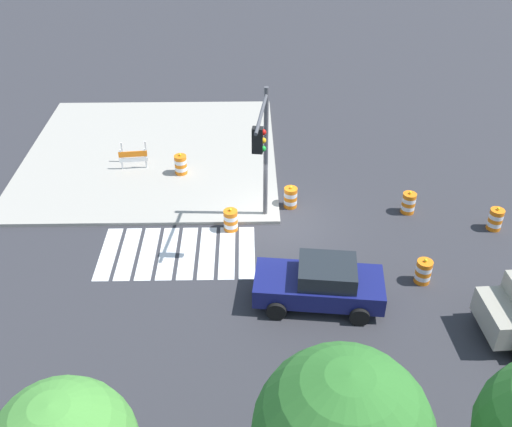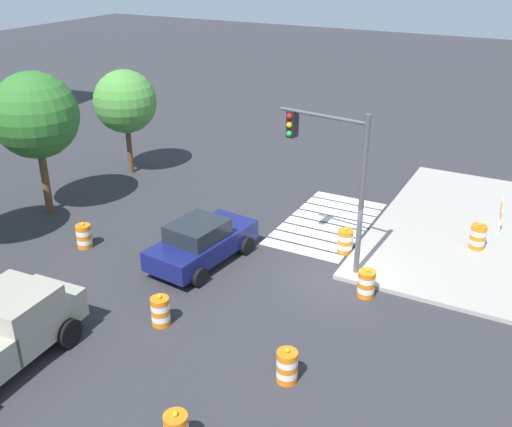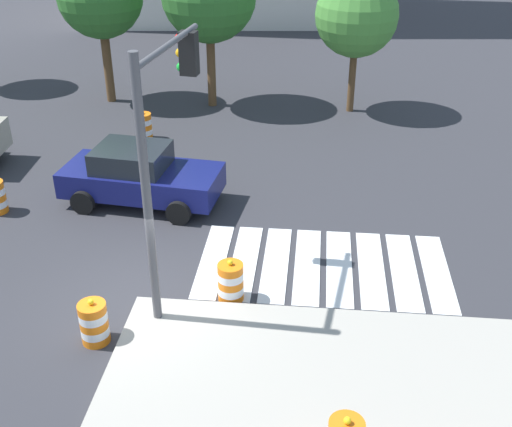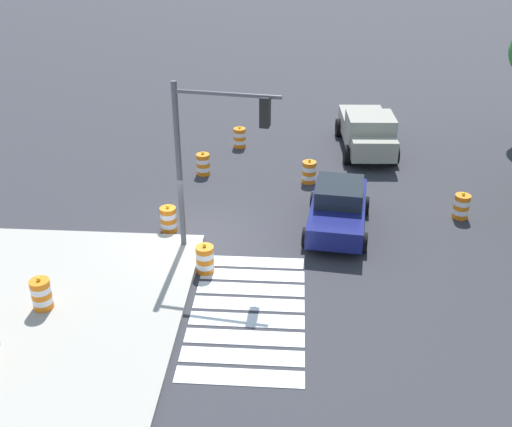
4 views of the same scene
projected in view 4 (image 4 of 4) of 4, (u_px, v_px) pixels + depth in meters
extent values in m
plane|color=#2D2D33|center=(205.00, 239.00, 21.00)|extent=(120.00, 120.00, 0.00)
cube|color=silver|center=(254.00, 262.00, 19.67)|extent=(0.60, 3.20, 0.02)
cube|color=silver|center=(253.00, 275.00, 19.01)|extent=(0.60, 3.20, 0.02)
cube|color=silver|center=(251.00, 289.00, 18.35)|extent=(0.60, 3.20, 0.02)
cube|color=silver|center=(249.00, 304.00, 17.69)|extent=(0.60, 3.20, 0.02)
cube|color=silver|center=(247.00, 320.00, 17.03)|extent=(0.60, 3.20, 0.02)
cube|color=silver|center=(245.00, 338.00, 16.37)|extent=(0.60, 3.20, 0.02)
cube|color=silver|center=(242.00, 357.00, 15.71)|extent=(0.60, 3.20, 0.02)
cube|color=silver|center=(239.00, 377.00, 15.04)|extent=(0.60, 3.20, 0.02)
cube|color=navy|center=(338.00, 212.00, 21.32)|extent=(4.48, 2.32, 0.70)
cube|color=#1E2328|center=(339.00, 192.00, 21.23)|extent=(2.07, 1.81, 0.60)
cylinder|color=black|center=(364.00, 242.00, 20.16)|extent=(0.68, 0.31, 0.66)
cylinder|color=black|center=(306.00, 237.00, 20.46)|extent=(0.68, 0.31, 0.66)
cylinder|color=black|center=(366.00, 205.00, 22.50)|extent=(0.68, 0.31, 0.66)
cylinder|color=black|center=(314.00, 201.00, 22.81)|extent=(0.68, 0.31, 0.66)
cube|color=gray|center=(362.00, 122.00, 28.92)|extent=(2.60, 2.13, 0.90)
cube|color=gray|center=(370.00, 132.00, 26.92)|extent=(2.00, 2.10, 1.50)
cube|color=gray|center=(373.00, 148.00, 26.09)|extent=(1.50, 1.97, 0.90)
cylinder|color=black|center=(395.00, 155.00, 26.55)|extent=(0.85, 0.34, 0.84)
cylinder|color=black|center=(347.00, 155.00, 26.58)|extent=(0.85, 0.34, 0.84)
cylinder|color=black|center=(381.00, 128.00, 29.56)|extent=(0.85, 0.34, 0.84)
cylinder|color=black|center=(339.00, 128.00, 29.58)|extent=(0.85, 0.34, 0.84)
cylinder|color=orange|center=(169.00, 228.00, 21.46)|extent=(0.56, 0.56, 0.18)
cylinder|color=white|center=(169.00, 224.00, 21.38)|extent=(0.56, 0.56, 0.18)
cylinder|color=orange|center=(168.00, 219.00, 21.30)|extent=(0.56, 0.56, 0.18)
cylinder|color=white|center=(168.00, 215.00, 21.21)|extent=(0.56, 0.56, 0.18)
cylinder|color=orange|center=(168.00, 210.00, 21.13)|extent=(0.56, 0.56, 0.18)
sphere|color=yellow|center=(167.00, 206.00, 21.06)|extent=(0.12, 0.12, 0.12)
cylinder|color=orange|center=(203.00, 172.00, 25.73)|extent=(0.56, 0.56, 0.18)
cylinder|color=white|center=(203.00, 168.00, 25.64)|extent=(0.56, 0.56, 0.18)
cylinder|color=orange|center=(203.00, 164.00, 25.56)|extent=(0.56, 0.56, 0.18)
cylinder|color=white|center=(203.00, 160.00, 25.48)|extent=(0.56, 0.56, 0.18)
cylinder|color=orange|center=(203.00, 156.00, 25.39)|extent=(0.56, 0.56, 0.18)
sphere|color=yellow|center=(203.00, 153.00, 25.32)|extent=(0.12, 0.12, 0.12)
cylinder|color=orange|center=(309.00, 180.00, 25.02)|extent=(0.56, 0.56, 0.18)
cylinder|color=white|center=(309.00, 176.00, 24.93)|extent=(0.56, 0.56, 0.18)
cylinder|color=orange|center=(309.00, 172.00, 24.85)|extent=(0.56, 0.56, 0.18)
cylinder|color=white|center=(309.00, 168.00, 24.77)|extent=(0.56, 0.56, 0.18)
cylinder|color=orange|center=(309.00, 164.00, 24.68)|extent=(0.56, 0.56, 0.18)
sphere|color=yellow|center=(310.00, 160.00, 24.61)|extent=(0.12, 0.12, 0.12)
cylinder|color=orange|center=(205.00, 269.00, 19.17)|extent=(0.56, 0.56, 0.18)
cylinder|color=white|center=(205.00, 264.00, 19.09)|extent=(0.56, 0.56, 0.18)
cylinder|color=orange|center=(205.00, 259.00, 19.00)|extent=(0.56, 0.56, 0.18)
cylinder|color=white|center=(205.00, 254.00, 18.92)|extent=(0.56, 0.56, 0.18)
cylinder|color=orange|center=(205.00, 249.00, 18.83)|extent=(0.56, 0.56, 0.18)
sphere|color=yellow|center=(204.00, 245.00, 18.76)|extent=(0.12, 0.12, 0.12)
cylinder|color=orange|center=(240.00, 145.00, 28.46)|extent=(0.56, 0.56, 0.18)
cylinder|color=white|center=(240.00, 141.00, 28.38)|extent=(0.56, 0.56, 0.18)
cylinder|color=orange|center=(240.00, 138.00, 28.29)|extent=(0.56, 0.56, 0.18)
cylinder|color=white|center=(240.00, 134.00, 28.21)|extent=(0.56, 0.56, 0.18)
cylinder|color=orange|center=(240.00, 130.00, 28.12)|extent=(0.56, 0.56, 0.18)
sphere|color=yellow|center=(240.00, 127.00, 28.05)|extent=(0.12, 0.12, 0.12)
cylinder|color=orange|center=(460.00, 215.00, 22.34)|extent=(0.56, 0.56, 0.18)
cylinder|color=white|center=(461.00, 211.00, 22.25)|extent=(0.56, 0.56, 0.18)
cylinder|color=orange|center=(461.00, 206.00, 22.17)|extent=(0.56, 0.56, 0.18)
cylinder|color=white|center=(462.00, 202.00, 22.08)|extent=(0.56, 0.56, 0.18)
cylinder|color=orange|center=(463.00, 197.00, 22.00)|extent=(0.56, 0.56, 0.18)
sphere|color=yellow|center=(464.00, 194.00, 21.93)|extent=(0.12, 0.12, 0.12)
cylinder|color=orange|center=(44.00, 305.00, 17.28)|extent=(0.56, 0.56, 0.18)
cylinder|color=white|center=(43.00, 299.00, 17.20)|extent=(0.56, 0.56, 0.18)
cylinder|color=orange|center=(41.00, 294.00, 17.11)|extent=(0.56, 0.56, 0.18)
cylinder|color=white|center=(40.00, 289.00, 17.03)|extent=(0.56, 0.56, 0.18)
cylinder|color=orange|center=(39.00, 283.00, 16.95)|extent=(0.56, 0.56, 0.18)
sphere|color=yellow|center=(38.00, 279.00, 16.88)|extent=(0.12, 0.12, 0.12)
cylinder|color=#4C4C51|center=(179.00, 168.00, 19.15)|extent=(0.18, 0.18, 5.50)
cylinder|color=#4C4C51|center=(227.00, 94.00, 17.71)|extent=(0.56, 3.19, 0.12)
cube|color=black|center=(265.00, 112.00, 17.72)|extent=(0.40, 0.33, 0.90)
sphere|color=red|center=(266.00, 100.00, 17.75)|extent=(0.20, 0.20, 0.20)
sphere|color=#F2A514|center=(266.00, 110.00, 17.89)|extent=(0.20, 0.20, 0.20)
sphere|color=green|center=(266.00, 120.00, 18.03)|extent=(0.20, 0.20, 0.20)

